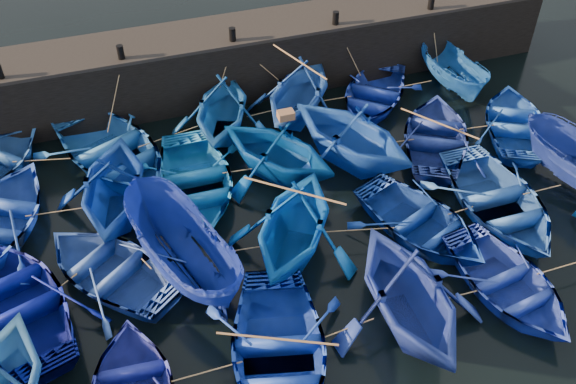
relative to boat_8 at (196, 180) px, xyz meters
name	(u,v)px	position (x,y,z in m)	size (l,w,h in m)	color
ground	(323,282)	(2.60, -4.90, -0.52)	(120.00, 120.00, 0.00)	black
quay_wall	(229,61)	(2.60, 5.60, 0.73)	(26.00, 2.50, 2.50)	black
quay_top	(227,31)	(2.60, 5.60, 2.04)	(26.00, 2.50, 0.12)	black
bollard_1	(121,52)	(-1.40, 4.70, 2.35)	(0.24, 0.24, 0.50)	black
bollard_2	(232,34)	(2.60, 4.70, 2.35)	(0.24, 0.24, 0.50)	black
bollard_3	(336,18)	(6.60, 4.70, 2.35)	(0.24, 0.24, 0.50)	black
bollard_4	(431,3)	(10.60, 4.70, 2.35)	(0.24, 0.24, 0.50)	black
boat_1	(111,151)	(-2.42, 2.25, 0.08)	(4.14, 5.78, 1.20)	blue
boat_2	(222,108)	(1.60, 2.81, 0.63)	(3.75, 4.35, 2.29)	#1656A3
boat_3	(299,91)	(4.53, 2.89, 0.68)	(3.91, 4.54, 2.39)	blue
boat_4	(373,94)	(7.53, 2.84, -0.04)	(3.28, 4.58, 0.95)	navy
boat_5	(453,72)	(10.93, 2.85, 0.27)	(1.53, 4.07, 1.58)	#144E91
boat_7	(114,185)	(-2.53, -0.26, 0.72)	(4.04, 4.69, 2.47)	navy
boat_8	(196,180)	(0.00, 0.00, 0.00)	(3.55, 4.96, 1.03)	blue
boat_9	(277,149)	(2.76, -0.08, 0.64)	(3.80, 4.41, 2.32)	navy
boat_10	(352,133)	(5.35, -0.18, 0.77)	(4.22, 4.89, 2.58)	#1649B4
boat_11	(437,136)	(8.57, -0.33, -0.01)	(3.46, 4.83, 1.00)	navy
boat_12	(515,122)	(11.68, -0.46, -0.04)	(3.25, 4.54, 0.94)	blue
boat_13	(15,302)	(-5.63, -3.42, 0.05)	(3.87, 5.40, 1.12)	#020B71
boat_14	(110,268)	(-3.09, -2.91, -0.04)	(3.30, 4.61, 0.96)	#294C9A
boat_15	(181,250)	(-1.08, -3.38, 0.48)	(1.94, 5.16, 2.00)	navy
boat_16	(294,223)	(2.17, -3.54, 0.70)	(3.98, 4.62, 2.43)	blue
boat_17	(421,223)	(6.07, -4.04, -0.04)	(3.30, 4.61, 0.96)	navy
boat_18	(498,201)	(8.77, -3.98, 0.03)	(3.73, 5.21, 1.08)	blue
boat_22	(277,352)	(0.55, -7.07, 0.02)	(3.69, 5.16, 1.07)	#1438C5
boat_23	(409,293)	(4.14, -6.90, 0.75)	(4.15, 4.82, 2.54)	navy
boat_24	(508,284)	(7.27, -6.93, -0.05)	(3.20, 4.48, 0.93)	blue
wooden_crate	(286,115)	(3.06, -0.08, 1.93)	(0.51, 0.36, 0.26)	brown
mooring_ropes	(272,155)	(2.59, -0.02, 0.37)	(17.62, 11.72, 2.10)	tan
loose_oars	(334,164)	(3.95, -2.01, 1.24)	(10.28, 12.05, 1.49)	#99724C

